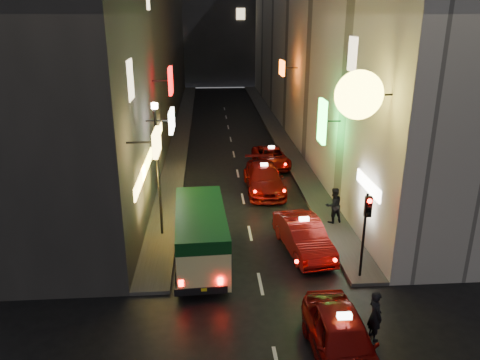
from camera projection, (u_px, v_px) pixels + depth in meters
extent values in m
cube|color=#373432|center=(132.00, 27.00, 38.77)|extent=(6.00, 52.00, 18.00)
cube|color=#FFCF59|center=(157.00, 142.00, 17.67)|extent=(0.18, 1.57, 0.91)
cube|color=white|center=(172.00, 121.00, 23.33)|extent=(0.18, 1.87, 1.03)
cube|color=#F20A0A|center=(171.00, 81.00, 26.40)|extent=(0.18, 1.39, 1.53)
cube|color=#FFCF59|center=(140.00, 182.00, 20.63)|extent=(0.10, 3.49, 0.55)
cube|color=yellow|center=(147.00, 164.00, 23.16)|extent=(0.10, 4.04, 0.55)
cube|color=#FFCF59|center=(159.00, 132.00, 29.27)|extent=(0.10, 3.38, 0.55)
cube|color=#FFE5B2|center=(130.00, 80.00, 18.80)|extent=(0.06, 1.30, 1.60)
cube|color=beige|center=(322.00, 26.00, 39.83)|extent=(6.00, 52.00, 18.00)
cylinder|color=yellow|center=(359.00, 95.00, 17.39)|extent=(1.84, 0.18, 1.84)
cube|color=#32FF41|center=(322.00, 121.00, 24.29)|extent=(0.18, 1.24, 2.25)
cube|color=#EC520B|center=(282.00, 68.00, 35.33)|extent=(0.18, 1.71, 1.10)
cube|color=white|center=(369.00, 185.00, 20.24)|extent=(0.10, 2.95, 0.55)
cube|color=#FFE5B2|center=(353.00, 54.00, 22.05)|extent=(0.06, 1.30, 1.60)
cube|color=#37363C|center=(218.00, 7.00, 68.70)|extent=(30.00, 10.00, 22.00)
cube|color=#474442|center=(182.00, 131.00, 42.01)|extent=(1.50, 52.00, 0.15)
cube|color=#474442|center=(276.00, 129.00, 42.58)|extent=(1.50, 52.00, 0.15)
cube|color=#F2ED97|center=(201.00, 234.00, 19.34)|extent=(2.24, 5.74, 2.07)
cube|color=#0B3B16|center=(200.00, 217.00, 19.07)|extent=(2.26, 5.76, 0.52)
cube|color=black|center=(201.00, 227.00, 19.54)|extent=(2.16, 3.48, 0.47)
cube|color=black|center=(201.00, 290.00, 17.03)|extent=(1.94, 0.27, 0.28)
cube|color=#FF0A05|center=(181.00, 283.00, 16.79)|extent=(0.17, 0.06, 0.26)
cube|color=#FF0A05|center=(220.00, 282.00, 16.89)|extent=(0.17, 0.06, 0.26)
cylinder|color=black|center=(183.00, 238.00, 21.33)|extent=(0.21, 0.72, 0.72)
cylinder|color=black|center=(224.00, 279.00, 18.05)|extent=(0.21, 0.72, 0.72)
imported|color=maroon|center=(343.00, 337.00, 13.95)|extent=(2.37, 5.71, 1.81)
cube|color=white|center=(345.00, 308.00, 13.62)|extent=(0.42, 0.18, 0.16)
imported|color=maroon|center=(303.00, 234.00, 20.60)|extent=(3.02, 5.70, 1.73)
cube|color=white|center=(304.00, 214.00, 20.28)|extent=(0.44, 0.24, 0.16)
sphere|color=#FF0A05|center=(297.00, 262.00, 18.23)|extent=(0.16, 0.16, 0.16)
sphere|color=#FF0A05|center=(335.00, 260.00, 18.33)|extent=(0.16, 0.16, 0.16)
imported|color=maroon|center=(264.00, 176.00, 27.77)|extent=(2.36, 5.68, 1.80)
cube|color=white|center=(264.00, 160.00, 27.44)|extent=(0.42, 0.18, 0.16)
sphere|color=#FF0A05|center=(255.00, 192.00, 25.29)|extent=(0.16, 0.16, 0.16)
sphere|color=#FF0A05|center=(284.00, 191.00, 25.40)|extent=(0.16, 0.16, 0.16)
imported|color=maroon|center=(271.00, 156.00, 32.41)|extent=(2.31, 4.76, 1.47)
cube|color=white|center=(271.00, 144.00, 32.14)|extent=(0.43, 0.22, 0.16)
sphere|color=#FF0A05|center=(266.00, 165.00, 30.39)|extent=(0.16, 0.16, 0.16)
sphere|color=#FF0A05|center=(285.00, 164.00, 30.48)|extent=(0.16, 0.16, 0.16)
imported|color=black|center=(375.00, 312.00, 14.97)|extent=(0.53, 0.71, 1.96)
imported|color=black|center=(334.00, 203.00, 23.11)|extent=(0.88, 0.69, 2.06)
cylinder|color=black|center=(364.00, 236.00, 18.08)|extent=(0.10, 0.10, 3.50)
cube|color=black|center=(368.00, 207.00, 17.47)|extent=(0.26, 0.18, 0.80)
sphere|color=#FF0A05|center=(370.00, 201.00, 17.28)|extent=(0.18, 0.18, 0.18)
sphere|color=black|center=(369.00, 208.00, 17.37)|extent=(0.17, 0.17, 0.17)
sphere|color=black|center=(368.00, 214.00, 17.46)|extent=(0.17, 0.17, 0.17)
cylinder|color=black|center=(159.00, 174.00, 21.25)|extent=(0.12, 0.12, 6.00)
cylinder|color=#FFE5BF|center=(154.00, 106.00, 20.21)|extent=(0.28, 0.28, 0.25)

